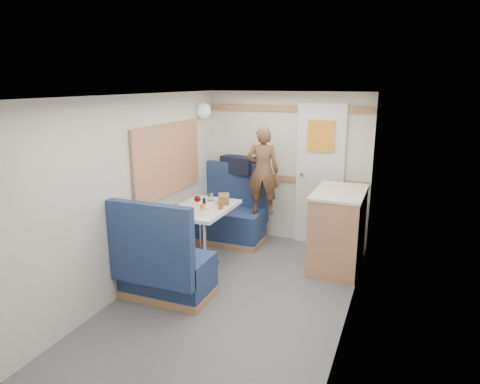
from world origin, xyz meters
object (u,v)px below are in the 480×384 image
at_px(bench_far, 232,220).
at_px(pepper_grinder, 204,202).
at_px(tumbler_mid, 210,197).
at_px(beer_glass, 221,205).
at_px(bread_loaf, 224,199).
at_px(person, 263,171).
at_px(dome_light, 203,111).
at_px(dinette_table, 203,220).
at_px(bench_near, 164,270).
at_px(duffel_bag, 239,165).
at_px(wine_glass, 197,200).
at_px(galley_counter, 338,229).
at_px(tumbler_left, 176,209).
at_px(orange_fruit, 203,207).
at_px(cheese_block, 205,208).
at_px(tray, 199,210).

height_order(bench_far, pepper_grinder, bench_far).
relative_size(tumbler_mid, beer_glass, 1.10).
bearing_deg(pepper_grinder, bread_loaf, 50.73).
bearing_deg(bench_far, person, -2.25).
bearing_deg(dome_light, dinette_table, -65.35).
bearing_deg(pepper_grinder, bench_near, -89.84).
bearing_deg(duffel_bag, wine_glass, -76.12).
distance_m(bench_far, duffel_bag, 0.76).
height_order(bench_near, pepper_grinder, bench_near).
distance_m(bench_near, bread_loaf, 1.22).
bearing_deg(wine_glass, galley_counter, 24.99).
bearing_deg(galley_counter, bench_near, -136.06).
xyz_separation_m(duffel_bag, tumbler_mid, (-0.03, -0.84, -0.24)).
relative_size(bench_far, duffel_bag, 2.20).
bearing_deg(tumbler_left, beer_glass, 43.20).
bearing_deg(orange_fruit, wine_glass, 175.29).
distance_m(cheese_block, bread_loaf, 0.40).
height_order(bench_far, beer_glass, bench_far).
height_order(bench_far, bread_loaf, bench_far).
relative_size(dinette_table, duffel_bag, 1.93).
bearing_deg(dinette_table, cheese_block, -55.74).
height_order(orange_fruit, wine_glass, wine_glass).
bearing_deg(wine_glass, bench_far, 90.36).
relative_size(tray, tumbler_mid, 3.55).
distance_m(tray, pepper_grinder, 0.20).
bearing_deg(wine_glass, cheese_block, -10.37).
xyz_separation_m(dome_light, duffel_bag, (0.39, 0.27, -0.74)).
distance_m(dome_light, duffel_bag, 0.88).
relative_size(bench_far, bread_loaf, 4.44).
relative_size(galley_counter, pepper_grinder, 9.76).
bearing_deg(bread_loaf, bench_far, 104.45).
bearing_deg(dinette_table, person, 62.42).
bearing_deg(galley_counter, duffel_bag, 158.77).
bearing_deg(tumbler_mid, dome_light, 122.06).
bearing_deg(tumbler_left, bread_loaf, 62.34).
bearing_deg(bread_loaf, person, 64.70).
relative_size(bench_near, orange_fruit, 16.15).
distance_m(bench_near, cheese_block, 0.85).
height_order(bench_near, cheese_block, bench_near).
height_order(galley_counter, beer_glass, galley_counter).
bearing_deg(tumbler_left, galley_counter, 28.90).
bearing_deg(tray, person, 67.65).
bearing_deg(tumbler_mid, wine_glass, -84.81).
distance_m(beer_glass, pepper_grinder, 0.23).
distance_m(dome_light, pepper_grinder, 1.33).
height_order(galley_counter, tumbler_left, galley_counter).
relative_size(dome_light, tumbler_left, 1.92).
height_order(dinette_table, wine_glass, wine_glass).
distance_m(duffel_bag, tumbler_left, 1.49).
bearing_deg(tumbler_left, pepper_grinder, 69.36).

